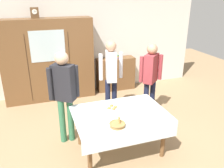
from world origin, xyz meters
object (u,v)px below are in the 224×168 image
at_px(bookshelf_low, 116,74).
at_px(person_by_cabinet, 64,89).
at_px(wall_cabinet, 49,60).
at_px(pastry_plate, 112,108).
at_px(spoon_near_right, 95,107).
at_px(person_near_right_end, 111,72).
at_px(bread_basket, 117,124).
at_px(book_stack, 116,56).
at_px(person_behind_table_right, 151,74).
at_px(tea_cup_back_edge, 160,115).
at_px(spoon_back_edge, 143,120).
at_px(tea_cup_near_right, 132,100).
at_px(tea_cup_center, 114,114).
at_px(dining_table, 121,119).
at_px(spoon_far_right, 134,107).
at_px(mantel_clock, 35,13).
at_px(tea_cup_mid_left, 124,117).

relative_size(bookshelf_low, person_by_cabinet, 0.62).
xyz_separation_m(wall_cabinet, pastry_plate, (0.83, -2.38, -0.26)).
distance_m(spoon_near_right, person_near_right_end, 1.14).
bearing_deg(bread_basket, book_stack, 70.94).
xyz_separation_m(bookshelf_low, person_behind_table_right, (0.18, -1.66, 0.52)).
xyz_separation_m(wall_cabinet, tea_cup_back_edge, (1.46, -2.86, -0.25)).
height_order(book_stack, spoon_back_edge, book_stack).
relative_size(tea_cup_near_right, spoon_back_edge, 1.09).
xyz_separation_m(book_stack, tea_cup_center, (-0.97, -2.68, -0.19)).
relative_size(book_stack, spoon_back_edge, 1.54).
height_order(dining_table, spoon_far_right, spoon_far_right).
bearing_deg(spoon_near_right, mantel_clock, 108.74).
bearing_deg(spoon_back_edge, bread_basket, -175.25).
xyz_separation_m(mantel_clock, bread_basket, (0.91, -2.94, -1.36)).
distance_m(wall_cabinet, person_near_right_end, 1.75).
xyz_separation_m(spoon_near_right, person_near_right_end, (0.60, 0.93, 0.28)).
relative_size(mantel_clock, person_behind_table_right, 0.15).
bearing_deg(tea_cup_center, spoon_near_right, 118.67).
bearing_deg(person_behind_table_right, bread_basket, -132.45).
relative_size(spoon_back_edge, spoon_near_right, 1.00).
bearing_deg(person_by_cabinet, spoon_back_edge, -41.06).
height_order(tea_cup_back_edge, person_near_right_end, person_near_right_end).
bearing_deg(spoon_far_right, bread_basket, -133.83).
relative_size(book_stack, tea_cup_mid_left, 1.41).
height_order(wall_cabinet, tea_cup_back_edge, wall_cabinet).
bearing_deg(mantel_clock, tea_cup_back_edge, -60.02).
bearing_deg(tea_cup_mid_left, pastry_plate, 100.16).
distance_m(tea_cup_near_right, spoon_far_right, 0.23).
bearing_deg(mantel_clock, pastry_plate, -66.80).
relative_size(tea_cup_mid_left, pastry_plate, 0.46).
xyz_separation_m(tea_cup_center, pastry_plate, (0.05, 0.24, -0.01)).
xyz_separation_m(dining_table, wall_cabinet, (-0.90, 2.59, 0.37)).
height_order(mantel_clock, spoon_far_right, mantel_clock).
bearing_deg(person_by_cabinet, mantel_clock, 98.44).
bearing_deg(tea_cup_near_right, mantel_clock, 123.03).
distance_m(bookshelf_low, book_stack, 0.49).
height_order(spoon_back_edge, person_by_cabinet, person_by_cabinet).
bearing_deg(dining_table, person_by_cabinet, 143.01).
distance_m(tea_cup_mid_left, spoon_near_right, 0.61).
bearing_deg(tea_cup_near_right, spoon_back_edge, -98.64).
bearing_deg(dining_table, tea_cup_back_edge, -26.16).
bearing_deg(person_by_cabinet, tea_cup_back_edge, -32.86).
bearing_deg(spoon_near_right, tea_cup_mid_left, -57.62).
bearing_deg(person_near_right_end, pastry_plate, -107.56).
distance_m(wall_cabinet, tea_cup_mid_left, 2.91).
relative_size(tea_cup_near_right, spoon_far_right, 1.09).
xyz_separation_m(person_by_cabinet, person_near_right_end, (1.06, 0.68, -0.02)).
distance_m(tea_cup_near_right, tea_cup_center, 0.62).
height_order(dining_table, book_stack, book_stack).
bearing_deg(tea_cup_center, book_stack, 69.99).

